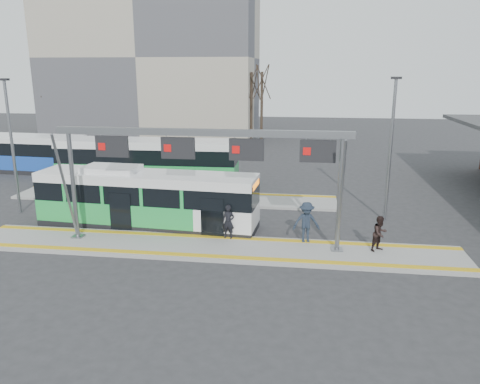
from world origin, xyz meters
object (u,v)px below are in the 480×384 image
Objects in this scene: hero_bus at (147,200)px; passenger_c at (306,222)px; gantry at (204,153)px; passenger_a at (228,222)px; passenger_b at (380,233)px.

hero_bus is 8.20m from passenger_c.
gantry is at bearing -178.91° from passenger_c.
hero_bus is 7.03× the size of passenger_a.
hero_bus is 11.43m from passenger_b.
passenger_a is (4.45, -1.60, -0.45)m from hero_bus.
gantry is at bearing 142.85° from passenger_b.
hero_bus reaches higher than passenger_a.
passenger_a is at bearing 170.44° from passenger_c.
gantry reaches higher than passenger_b.
hero_bus is at bearing 129.88° from passenger_b.
passenger_a is 3.59m from passenger_c.
hero_bus is at bearing 159.16° from passenger_c.
passenger_a is at bearing 42.88° from gantry.
passenger_b is at bearing -7.16° from hero_bus.
gantry reaches higher than passenger_a.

